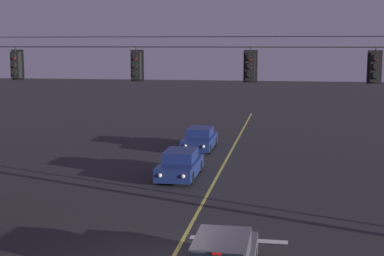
{
  "coord_description": "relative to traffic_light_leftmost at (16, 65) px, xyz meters",
  "views": [
    {
      "loc": [
        3.49,
        -15.91,
        6.73
      ],
      "look_at": [
        0.0,
        4.78,
        3.64
      ],
      "focal_mm": 53.64,
      "sensor_mm": 36.0,
      "label": 1
    }
  ],
  "objects": [
    {
      "name": "car_oncoming_lead",
      "position": [
        4.51,
        8.36,
        -5.32
      ],
      "size": [
        1.8,
        4.42,
        1.39
      ],
      "color": "navy",
      "rests_on": "ground"
    },
    {
      "name": "traffic_light_left_inner",
      "position": [
        4.54,
        0.0,
        0.0
      ],
      "size": [
        0.48,
        0.41,
        1.22
      ],
      "color": "black"
    },
    {
      "name": "traffic_light_centre",
      "position": [
        8.55,
        0.0,
        0.0
      ],
      "size": [
        0.48,
        0.41,
        1.22
      ],
      "color": "black"
    },
    {
      "name": "signal_span_assembly",
      "position": [
        6.36,
        0.02,
        -1.8
      ],
      "size": [
        19.47,
        0.32,
        8.02
      ],
      "color": "#2D2116",
      "rests_on": "ground"
    },
    {
      "name": "stop_bar_paint",
      "position": [
        8.26,
        -0.58,
        -5.96
      ],
      "size": [
        3.4,
        0.36,
        0.01
      ],
      "primitive_type": "cube",
      "color": "silver",
      "rests_on": "ground"
    },
    {
      "name": "lane_centre_stripe",
      "position": [
        6.36,
        6.02,
        -5.96
      ],
      "size": [
        0.14,
        60.0,
        0.01
      ],
      "primitive_type": "cube",
      "color": "#D1C64C",
      "rests_on": "ground"
    },
    {
      "name": "traffic_light_leftmost",
      "position": [
        0.0,
        0.0,
        0.0
      ],
      "size": [
        0.48,
        0.41,
        1.22
      ],
      "color": "black"
    },
    {
      "name": "traffic_light_right_inner",
      "position": [
        12.65,
        0.0,
        0.0
      ],
      "size": [
        0.48,
        0.41,
        1.22
      ],
      "color": "black"
    },
    {
      "name": "car_oncoming_trailing",
      "position": [
        4.3,
        16.3,
        -5.32
      ],
      "size": [
        1.8,
        4.42,
        1.39
      ],
      "color": "navy",
      "rests_on": "ground"
    }
  ]
}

